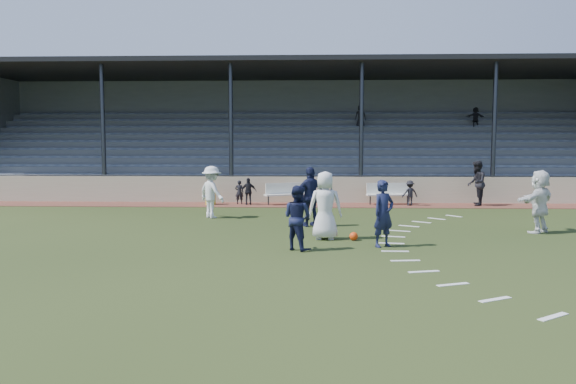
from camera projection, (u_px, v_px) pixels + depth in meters
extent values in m
plane|color=#283516|center=(284.00, 251.00, 14.49)|extent=(90.00, 90.00, 0.00)
cube|color=brown|center=(295.00, 205.00, 24.94)|extent=(34.00, 2.00, 0.02)
cube|color=beige|center=(296.00, 190.00, 25.93)|extent=(34.00, 0.18, 1.20)
cube|color=silver|center=(286.00, 195.00, 25.11)|extent=(1.98, 1.20, 0.06)
cube|color=silver|center=(286.00, 189.00, 25.31)|extent=(1.84, 0.89, 0.54)
cylinder|color=#2D3035|center=(268.00, 200.00, 24.81)|extent=(0.06, 0.06, 0.40)
cylinder|color=#2D3035|center=(303.00, 199.00, 25.46)|extent=(0.06, 0.06, 0.40)
cube|color=silver|center=(389.00, 195.00, 25.00)|extent=(2.03, 0.64, 0.06)
cube|color=silver|center=(388.00, 189.00, 25.19)|extent=(1.99, 0.30, 0.54)
cylinder|color=#2D3035|center=(370.00, 200.00, 24.95)|extent=(0.06, 0.06, 0.40)
cylinder|color=#2D3035|center=(408.00, 200.00, 25.09)|extent=(0.06, 0.06, 0.40)
cylinder|color=gold|center=(211.00, 196.00, 25.01)|extent=(0.45, 0.45, 0.73)
sphere|color=#E23E0D|center=(354.00, 236.00, 15.98)|extent=(0.24, 0.24, 0.24)
imported|color=silver|center=(325.00, 205.00, 16.10)|extent=(0.99, 0.68, 1.97)
imported|color=#151A3A|center=(384.00, 214.00, 14.95)|extent=(0.78, 0.72, 1.79)
imported|color=#151A3A|center=(297.00, 218.00, 14.53)|extent=(1.04, 1.00, 1.69)
imported|color=silver|center=(212.00, 192.00, 20.67)|extent=(1.39, 1.37, 1.92)
imported|color=#151A3A|center=(311.00, 197.00, 18.59)|extent=(1.26, 0.92, 1.98)
imported|color=silver|center=(539.00, 201.00, 17.29)|extent=(1.73, 1.63, 1.94)
imported|color=black|center=(476.00, 183.00, 24.54)|extent=(0.98, 1.13, 1.97)
imported|color=black|center=(239.00, 192.00, 25.16)|extent=(0.40, 0.27, 1.07)
imported|color=black|center=(249.00, 191.00, 24.89)|extent=(0.73, 0.38, 1.19)
imported|color=black|center=(410.00, 193.00, 24.57)|extent=(0.79, 0.57, 1.10)
cube|color=slate|center=(296.00, 189.00, 26.48)|extent=(34.00, 0.80, 1.20)
cube|color=slate|center=(296.00, 175.00, 26.52)|extent=(33.00, 0.28, 0.10)
cube|color=slate|center=(296.00, 183.00, 27.25)|extent=(34.00, 0.80, 1.60)
cube|color=slate|center=(297.00, 166.00, 27.28)|extent=(33.00, 0.28, 0.10)
cube|color=slate|center=(297.00, 178.00, 28.03)|extent=(34.00, 0.80, 2.00)
cube|color=slate|center=(297.00, 157.00, 28.04)|extent=(33.00, 0.28, 0.10)
cube|color=slate|center=(297.00, 173.00, 28.81)|extent=(34.00, 0.80, 2.40)
cube|color=slate|center=(297.00, 149.00, 28.80)|extent=(33.00, 0.28, 0.10)
cube|color=slate|center=(298.00, 169.00, 29.59)|extent=(34.00, 0.80, 2.80)
cube|color=slate|center=(298.00, 141.00, 29.56)|extent=(33.00, 0.28, 0.10)
cube|color=slate|center=(298.00, 164.00, 30.37)|extent=(34.00, 0.80, 3.20)
cube|color=slate|center=(298.00, 134.00, 30.32)|extent=(33.00, 0.28, 0.10)
cube|color=slate|center=(298.00, 160.00, 31.15)|extent=(34.00, 0.80, 3.60)
cube|color=slate|center=(298.00, 127.00, 31.08)|extent=(33.00, 0.28, 0.10)
cube|color=slate|center=(299.00, 156.00, 31.92)|extent=(34.00, 0.80, 4.00)
cube|color=slate|center=(299.00, 120.00, 31.84)|extent=(33.00, 0.28, 0.10)
cube|color=slate|center=(299.00, 152.00, 32.70)|extent=(34.00, 0.80, 4.40)
cube|color=slate|center=(299.00, 114.00, 32.60)|extent=(33.00, 0.28, 0.10)
cube|color=slate|center=(299.00, 135.00, 33.21)|extent=(34.00, 0.40, 6.40)
cube|color=black|center=(298.00, 70.00, 29.04)|extent=(34.60, 9.00, 0.22)
cylinder|color=#2D3035|center=(103.00, 132.00, 26.15)|extent=(0.20, 0.20, 6.50)
cylinder|color=#2D3035|center=(231.00, 132.00, 25.91)|extent=(0.20, 0.20, 6.50)
cylinder|color=#2D3035|center=(361.00, 132.00, 25.67)|extent=(0.20, 0.20, 6.50)
cylinder|color=#2D3035|center=(494.00, 132.00, 25.44)|extent=(0.20, 0.20, 6.50)
cylinder|color=#2D3035|center=(296.00, 176.00, 25.87)|extent=(34.00, 0.05, 0.05)
imported|color=black|center=(360.00, 116.00, 30.84)|extent=(0.61, 0.40, 1.23)
imported|color=black|center=(475.00, 117.00, 30.60)|extent=(1.05, 0.45, 1.10)
cube|color=white|center=(454.00, 216.00, 21.22)|extent=(0.54, 0.61, 0.01)
cube|color=white|center=(437.00, 219.00, 20.47)|extent=(0.59, 0.56, 0.01)
cube|color=white|center=(422.00, 222.00, 19.62)|extent=(0.64, 0.51, 0.01)
cube|color=white|center=(409.00, 226.00, 18.68)|extent=(0.67, 0.44, 0.01)
cube|color=white|center=(399.00, 231.00, 17.68)|extent=(0.70, 0.37, 0.01)
cube|color=white|center=(393.00, 237.00, 16.61)|extent=(0.71, 0.29, 0.01)
cube|color=white|center=(391.00, 243.00, 15.50)|extent=(0.71, 0.21, 0.01)
cube|color=white|center=(395.00, 251.00, 14.37)|extent=(0.70, 0.12, 0.01)
cube|color=white|center=(405.00, 261.00, 13.24)|extent=(0.71, 0.21, 0.01)
cube|color=white|center=(424.00, 272.00, 12.12)|extent=(0.71, 0.29, 0.01)
cube|color=white|center=(453.00, 284.00, 11.02)|extent=(0.70, 0.37, 0.01)
cube|color=white|center=(495.00, 299.00, 9.97)|extent=(0.67, 0.44, 0.01)
cube|color=white|center=(553.00, 317.00, 8.99)|extent=(0.64, 0.51, 0.01)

